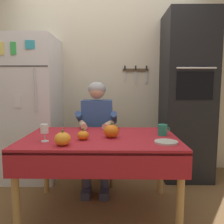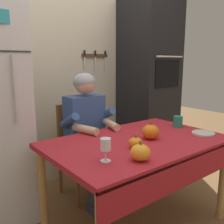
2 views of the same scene
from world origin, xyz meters
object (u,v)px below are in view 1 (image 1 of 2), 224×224
at_px(wall_oven, 186,97).
at_px(serving_tray, 166,142).
at_px(pumpkin_medium, 111,131).
at_px(dining_table, 100,146).
at_px(pumpkin_large, 63,139).
at_px(seated_person, 97,125).
at_px(wine_glass, 45,130).
at_px(pumpkin_small, 83,135).
at_px(refrigerator, 31,109).
at_px(chair_behind_person, 98,140).
at_px(coffee_mug, 163,130).

xyz_separation_m(wall_oven, serving_tray, (-0.50, -1.13, -0.30)).
bearing_deg(pumpkin_medium, dining_table, 169.31).
bearing_deg(pumpkin_large, seated_person, 77.60).
bearing_deg(serving_tray, wall_oven, 66.28).
xyz_separation_m(wall_oven, wine_glass, (-1.51, -1.09, -0.21)).
bearing_deg(pumpkin_medium, pumpkin_small, -160.33).
distance_m(refrigerator, pumpkin_large, 1.36).
bearing_deg(wall_oven, pumpkin_small, -139.21).
height_order(chair_behind_person, seated_person, seated_person).
xyz_separation_m(refrigerator, coffee_mug, (1.53, -0.80, -0.11)).
bearing_deg(wine_glass, pumpkin_medium, 15.20).
relative_size(refrigerator, dining_table, 1.29).
height_order(dining_table, serving_tray, serving_tray).
relative_size(seated_person, coffee_mug, 10.92).
distance_m(coffee_mug, pumpkin_large, 0.94).
distance_m(wall_oven, dining_table, 1.45).
bearing_deg(pumpkin_large, wine_glass, 145.79).
height_order(wall_oven, chair_behind_person, wall_oven).
relative_size(refrigerator, wall_oven, 0.86).
xyz_separation_m(chair_behind_person, pumpkin_large, (-0.20, -1.09, 0.28)).
distance_m(dining_table, pumpkin_medium, 0.18).
distance_m(wine_glass, pumpkin_small, 0.33).
distance_m(refrigerator, coffee_mug, 1.73).
height_order(chair_behind_person, coffee_mug, chair_behind_person).
height_order(wall_oven, coffee_mug, wall_oven).
relative_size(seated_person, pumpkin_small, 12.22).
bearing_deg(pumpkin_medium, pumpkin_large, -144.25).
bearing_deg(dining_table, wall_oven, 41.31).
distance_m(wall_oven, wine_glass, 1.87).
bearing_deg(serving_tray, chair_behind_person, 122.43).
height_order(seated_person, pumpkin_small, seated_person).
bearing_deg(seated_person, dining_table, -82.36).
xyz_separation_m(coffee_mug, pumpkin_small, (-0.73, -0.19, -0.01)).
height_order(coffee_mug, serving_tray, coffee_mug).
bearing_deg(serving_tray, refrigerator, 144.08).
xyz_separation_m(dining_table, serving_tray, (0.55, -0.21, 0.09)).
xyz_separation_m(wine_glass, pumpkin_large, (0.18, -0.12, -0.05)).
height_order(refrigerator, coffee_mug, refrigerator).
bearing_deg(coffee_mug, pumpkin_large, -156.46).
bearing_deg(wall_oven, seated_person, -164.25).
distance_m(dining_table, pumpkin_small, 0.22).
distance_m(pumpkin_small, serving_tray, 0.70).
distance_m(refrigerator, seated_person, 0.93).
bearing_deg(pumpkin_small, coffee_mug, 14.59).
height_order(dining_table, chair_behind_person, chair_behind_person).
height_order(refrigerator, pumpkin_large, refrigerator).
height_order(coffee_mug, wine_glass, wine_glass).
relative_size(chair_behind_person, pumpkin_small, 9.13).
relative_size(pumpkin_small, serving_tray, 0.53).
bearing_deg(pumpkin_medium, seated_person, 106.35).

